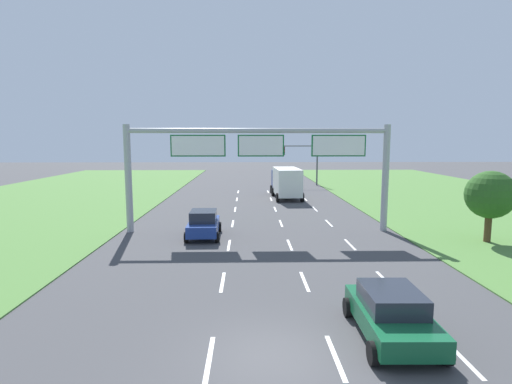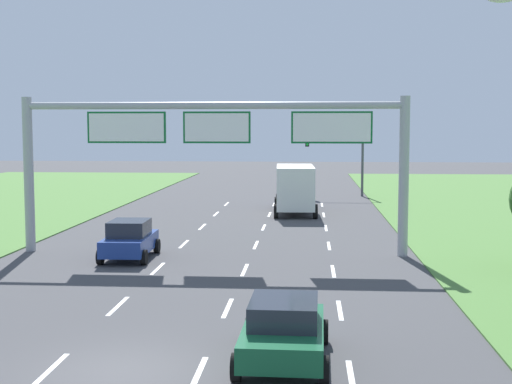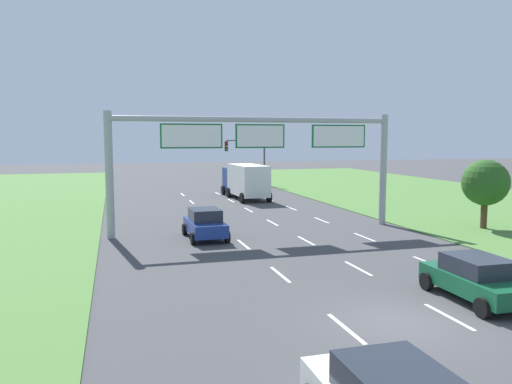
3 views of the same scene
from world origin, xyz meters
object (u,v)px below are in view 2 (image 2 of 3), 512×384
Objects in this scene: car_lead_silver at (130,239)px; car_mid_lane at (284,330)px; box_truck at (295,187)px; traffic_light_mast at (339,149)px; sign_gantry at (216,142)px.

car_lead_silver reaches higher than car_mid_lane.
box_truck reaches higher than car_mid_lane.
traffic_light_mast is (10.11, 28.55, 3.03)m from car_lead_silver.
car_mid_lane is 0.73× the size of traffic_light_mast.
car_lead_silver is at bearing -113.73° from box_truck.
sign_gantry is at bearing 104.76° from car_mid_lane.
traffic_light_mast is (3.34, 11.39, 2.16)m from box_truck.
box_truck is at bearing -106.36° from traffic_light_mast.
box_truck is 12.07m from traffic_light_mast.
car_mid_lane is 15.49m from sign_gantry.
sign_gantry is at bearing -103.77° from box_truck.
box_truck is 1.43× the size of traffic_light_mast.
sign_gantry is (-3.20, -15.64, 3.27)m from box_truck.
sign_gantry reaches higher than box_truck.
car_mid_lane is 0.24× the size of sign_gantry.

